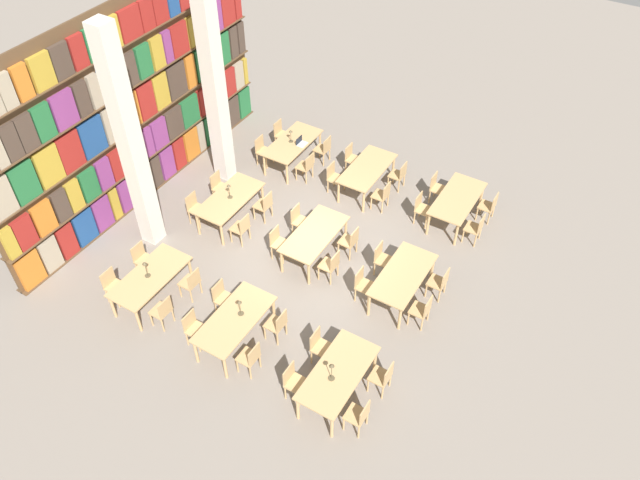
{
  "coord_description": "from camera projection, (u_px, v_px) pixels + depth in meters",
  "views": [
    {
      "loc": [
        -9.5,
        -5.97,
        11.51
      ],
      "look_at": [
        0.0,
        -0.25,
        0.7
      ],
      "focal_mm": 35.0,
      "sensor_mm": 36.0,
      "label": 1
    }
  ],
  "objects": [
    {
      "name": "reading_table_5",
      "position": [
        367.0,
        170.0,
        17.52
      ],
      "size": [
        2.0,
        0.95,
        0.77
      ],
      "color": "tan",
      "rests_on": "ground_plane"
    },
    {
      "name": "chair_9",
      "position": [
        422.0,
        208.0,
        16.68
      ],
      "size": [
        0.42,
        0.4,
        0.89
      ],
      "rotation": [
        0.0,
        0.0,
        3.14
      ],
      "color": "tan",
      "rests_on": "ground_plane"
    },
    {
      "name": "chair_21",
      "position": [
        334.0,
        177.0,
        17.62
      ],
      "size": [
        0.42,
        0.4,
        0.89
      ],
      "rotation": [
        0.0,
        0.0,
        3.14
      ],
      "color": "tan",
      "rests_on": "ground_plane"
    },
    {
      "name": "reading_table_2",
      "position": [
        457.0,
        200.0,
        16.58
      ],
      "size": [
        2.0,
        0.95,
        0.77
      ],
      "color": "tan",
      "rests_on": "ground_plane"
    },
    {
      "name": "chair_16",
      "position": [
        331.0,
        265.0,
        15.17
      ],
      "size": [
        0.42,
        0.4,
        0.89
      ],
      "color": "tan",
      "rests_on": "ground_plane"
    },
    {
      "name": "desk_lamp_2",
      "position": [
        145.0,
        267.0,
        14.3
      ],
      "size": [
        0.14,
        0.14,
        0.47
      ],
      "color": "brown",
      "rests_on": "reading_table_6"
    },
    {
      "name": "chair_5",
      "position": [
        363.0,
        284.0,
        14.72
      ],
      "size": [
        0.42,
        0.4,
        0.89
      ],
      "rotation": [
        0.0,
        0.0,
        3.14
      ],
      "color": "tan",
      "rests_on": "ground_plane"
    },
    {
      "name": "desk_lamp_4",
      "position": [
        291.0,
        134.0,
        18.17
      ],
      "size": [
        0.14,
        0.14,
        0.41
      ],
      "color": "brown",
      "rests_on": "reading_table_8"
    },
    {
      "name": "chair_15",
      "position": [
        223.0,
        297.0,
        14.43
      ],
      "size": [
        0.42,
        0.4,
        0.89
      ],
      "rotation": [
        0.0,
        0.0,
        3.14
      ],
      "color": "tan",
      "rests_on": "ground_plane"
    },
    {
      "name": "chair_8",
      "position": [
        476.0,
        228.0,
        16.12
      ],
      "size": [
        0.42,
        0.4,
        0.89
      ],
      "color": "tan",
      "rests_on": "ground_plane"
    },
    {
      "name": "chair_24",
      "position": [
        162.0,
        311.0,
        14.14
      ],
      "size": [
        0.42,
        0.4,
        0.89
      ],
      "color": "tan",
      "rests_on": "ground_plane"
    },
    {
      "name": "reading_table_8",
      "position": [
        292.0,
        144.0,
        18.4
      ],
      "size": [
        2.0,
        0.95,
        0.77
      ],
      "color": "tan",
      "rests_on": "ground_plane"
    },
    {
      "name": "chair_26",
      "position": [
        191.0,
        282.0,
        14.76
      ],
      "size": [
        0.42,
        0.4,
        0.89
      ],
      "color": "tan",
      "rests_on": "ground_plane"
    },
    {
      "name": "chair_17",
      "position": [
        279.0,
        242.0,
        15.73
      ],
      "size": [
        0.42,
        0.4,
        0.89
      ],
      "rotation": [
        0.0,
        0.0,
        3.14
      ],
      "color": "tan",
      "rests_on": "ground_plane"
    },
    {
      "name": "chair_6",
      "position": [
        440.0,
        282.0,
        14.76
      ],
      "size": [
        0.42,
        0.4,
        0.89
      ],
      "color": "tan",
      "rests_on": "ground_plane"
    },
    {
      "name": "chair_0",
      "position": [
        359.0,
        415.0,
        12.25
      ],
      "size": [
        0.42,
        0.4,
        0.89
      ],
      "color": "tan",
      "rests_on": "ground_plane"
    },
    {
      "name": "chair_31",
      "position": [
        219.0,
        186.0,
        17.32
      ],
      "size": [
        0.42,
        0.4,
        0.89
      ],
      "rotation": [
        0.0,
        0.0,
        3.14
      ],
      "color": "tan",
      "rests_on": "ground_plane"
    },
    {
      "name": "chair_27",
      "position": [
        143.0,
        259.0,
        15.32
      ],
      "size": [
        0.42,
        0.4,
        0.89
      ],
      "rotation": [
        0.0,
        0.0,
        3.14
      ],
      "color": "tan",
      "rests_on": "ground_plane"
    },
    {
      "name": "chair_28",
      "position": [
        241.0,
        228.0,
        16.12
      ],
      "size": [
        0.42,
        0.4,
        0.89
      ],
      "color": "tan",
      "rests_on": "ground_plane"
    },
    {
      "name": "chair_34",
      "position": [
        324.0,
        149.0,
        18.59
      ],
      "size": [
        0.42,
        0.4,
        0.89
      ],
      "color": "tan",
      "rests_on": "ground_plane"
    },
    {
      "name": "chair_14",
      "position": [
        277.0,
        324.0,
        13.87
      ],
      "size": [
        0.42,
        0.4,
        0.89
      ],
      "color": "tan",
      "rests_on": "ground_plane"
    },
    {
      "name": "pillar_left",
      "position": [
        130.0,
        144.0,
        14.47
      ],
      "size": [
        0.45,
        0.45,
        6.0
      ],
      "color": "silver",
      "rests_on": "ground_plane"
    },
    {
      "name": "desk_lamp_3",
      "position": [
        229.0,
        189.0,
        16.33
      ],
      "size": [
        0.14,
        0.14,
        0.45
      ],
      "color": "brown",
      "rests_on": "reading_table_7"
    },
    {
      "name": "chair_2",
      "position": [
        383.0,
        377.0,
        12.88
      ],
      "size": [
        0.42,
        0.4,
        0.89
      ],
      "color": "tan",
      "rests_on": "ground_plane"
    },
    {
      "name": "chair_20",
      "position": [
        382.0,
        195.0,
        17.06
      ],
      "size": [
        0.42,
        0.4,
        0.89
      ],
      "color": "tan",
      "rests_on": "ground_plane"
    },
    {
      "name": "chair_25",
      "position": [
        113.0,
        285.0,
        14.7
      ],
      "size": [
        0.42,
        0.4,
        0.89
      ],
      "rotation": [
        0.0,
        0.0,
        3.14
      ],
      "color": "tan",
      "rests_on": "ground_plane"
    },
    {
      "name": "chair_7",
      "position": [
        382.0,
        258.0,
        15.33
      ],
      "size": [
        0.42,
        0.4,
        0.89
      ],
      "rotation": [
        0.0,
        0.0,
        3.14
      ],
      "color": "tan",
      "rests_on": "ground_plane"
    },
    {
      "name": "reading_table_7",
      "position": [
        230.0,
        200.0,
        16.59
      ],
      "size": [
        2.0,
        0.95,
        0.77
      ],
      "color": "tan",
      "rests_on": "ground_plane"
    },
    {
      "name": "reading_table_6",
      "position": [
        150.0,
        278.0,
        14.57
      ],
      "size": [
        2.0,
        0.95,
        0.77
      ],
      "color": "tan",
      "rests_on": "ground_plane"
    },
    {
      "name": "chair_12",
      "position": [
        250.0,
        357.0,
        13.23
      ],
      "size": [
        0.42,
        0.4,
        0.89
      ],
      "color": "tan",
      "rests_on": "ground_plane"
    },
    {
      "name": "chair_18",
      "position": [
        350.0,
        241.0,
        15.77
      ],
      "size": [
        0.42,
        0.4,
        0.89
      ],
      "color": "tan",
      "rests_on": "ground_plane"
    },
    {
      "name": "chair_29",
      "position": [
        196.0,
        208.0,
        16.68
      ],
      "size": [
        0.42,
        0.4,
        0.89
      ],
      "rotation": [
        0.0,
        0.0,
        3.14
      ],
      "color": "tan",
      "rests_on": "ground_plane"
    },
    {
      "name": "chair_1",
      "position": [
        294.0,
        381.0,
        12.81
      ],
      "size": [
        0.42,
        0.4,
        0.89
      ],
      "rotation": [
        0.0,
        0.0,
        3.14
      ],
      "color": "tan",
      "rests_on": "ground_plane"
    },
    {
      "name": "chair_30",
      "position": [
        264.0,
        205.0,
        16.76
      ],
      "size": [
        0.42,
        0.4,
        0.89
      ],
      "color": "tan",
      "rests_on": "ground_plane"
    },
    {
      "name": "chair_19",
      "position": [
        299.0,
        220.0,
        16.33
      ],
      "size": [
        0.42,
        0.4,
        0.89
      ],
      "rotation": [
        0.0,
        0.0,
        3.14
      ],
      "color": "tan",
      "rests_on": "ground_plane"
    },
    {
      "name": "reading_table_0",
      "position": [
        338.0,
        374.0,
        12.68
      ],
      "size": [
        2.0,
        0.95,
        0.77
      ],
      "color": "tan",
      "rests_on": "ground_plane"
    },
    {
      "name": "chair_22",
      "position": [
        399.0,
        175.0,
        17.7
      ],
      "size": [
        0.42,
        0.4,
        0.89
      ],
      "color": "tan",
      "rests_on": "ground_plane"
    },
    {
      "name": "chair_13",
      "position": [
        194.0,
        328.0,
        13.79
      ],
      "size": [
        0.42,
        0.4,
        0.89
      ],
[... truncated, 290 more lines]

